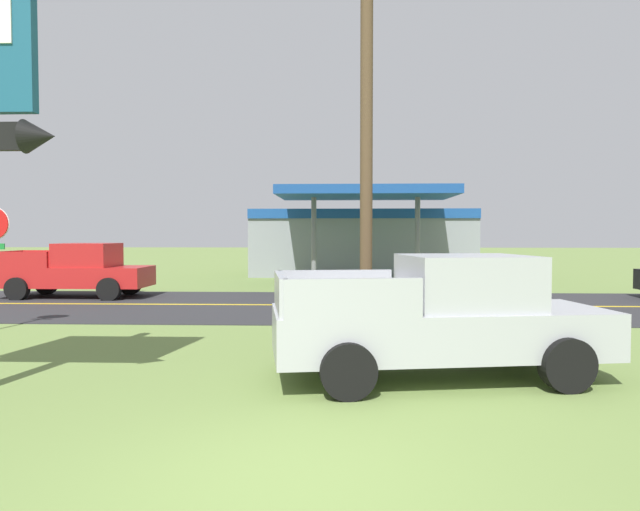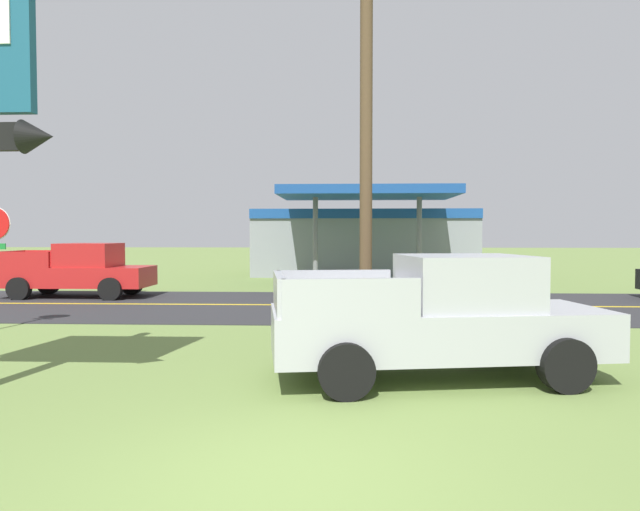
# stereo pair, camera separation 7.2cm
# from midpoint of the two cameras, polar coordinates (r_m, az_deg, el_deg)

# --- Properties ---
(ground_plane) EXTENTS (180.00, 180.00, 0.00)m
(ground_plane) POSITION_cam_midpoint_polar(r_m,az_deg,el_deg) (5.60, -3.62, -22.06)
(ground_plane) COLOR olive
(road_asphalt) EXTENTS (140.00, 8.00, 0.02)m
(road_asphalt) POSITION_cam_midpoint_polar(r_m,az_deg,el_deg) (18.23, 0.83, -5.03)
(road_asphalt) COLOR #2B2B2D
(road_asphalt) RESTS_ON ground
(road_centre_line) EXTENTS (126.00, 0.20, 0.01)m
(road_centre_line) POSITION_cam_midpoint_polar(r_m,az_deg,el_deg) (18.23, 0.83, -4.99)
(road_centre_line) COLOR gold
(road_centre_line) RESTS_ON road_asphalt
(utility_pole) EXTENTS (2.14, 0.26, 8.52)m
(utility_pole) POSITION_cam_midpoint_polar(r_m,az_deg,el_deg) (12.08, 4.82, 13.10)
(utility_pole) COLOR brown
(utility_pole) RESTS_ON ground
(gas_station) EXTENTS (12.00, 11.50, 4.40)m
(gas_station) POSITION_cam_midpoint_polar(r_m,az_deg,el_deg) (32.10, 4.43, 1.55)
(gas_station) COLOR gray
(gas_station) RESTS_ON ground
(pickup_silver_parked_on_lawn) EXTENTS (5.44, 2.83, 1.96)m
(pickup_silver_parked_on_lawn) POSITION_cam_midpoint_polar(r_m,az_deg,el_deg) (9.27, 12.24, -6.15)
(pickup_silver_parked_on_lawn) COLOR #A8AAAF
(pickup_silver_parked_on_lawn) RESTS_ON ground
(pickup_red_on_road) EXTENTS (5.20, 2.24, 1.96)m
(pickup_red_on_road) POSITION_cam_midpoint_polar(r_m,az_deg,el_deg) (22.29, -22.89, -1.42)
(pickup_red_on_road) COLOR red
(pickup_red_on_road) RESTS_ON ground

